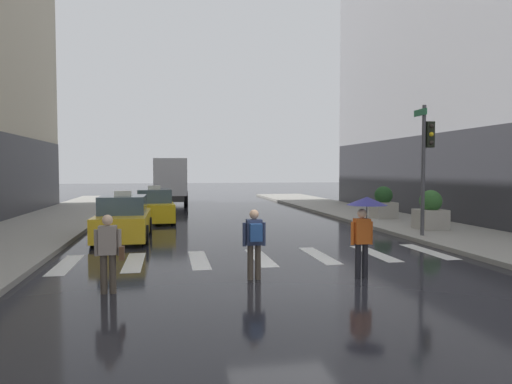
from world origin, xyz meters
TOP-DOWN VIEW (x-y plane):
  - ground_plane at (0.00, 0.00)m, footprint 160.00×160.00m
  - crosswalk_markings at (-0.00, 3.00)m, footprint 11.30×2.80m
  - traffic_light_pole at (6.70, 5.36)m, footprint 0.44×0.84m
  - taxi_lead at (-4.29, 7.48)m, footprint 1.95×4.55m
  - taxi_second at (-3.34, 13.17)m, footprint 2.09×4.62m
  - box_truck at (-2.39, 23.92)m, footprint 2.50×7.61m
  - pedestrian_with_umbrella at (1.95, 0.08)m, footprint 0.96×0.96m
  - pedestrian_with_backpack at (-0.68, 0.35)m, footprint 0.55×0.43m
  - pedestrian_with_handbag at (-3.87, -0.25)m, footprint 0.60×0.24m
  - planter_near_corner at (7.93, 6.99)m, footprint 1.10×1.10m
  - planter_mid_block at (8.02, 11.38)m, footprint 1.10×1.10m

SIDE VIEW (x-z plane):
  - ground_plane at x=0.00m, z-range 0.00..0.00m
  - crosswalk_markings at x=0.00m, z-range 0.00..0.01m
  - taxi_lead at x=-4.29m, z-range -0.18..1.63m
  - taxi_second at x=-3.34m, z-range -0.18..1.63m
  - planter_near_corner at x=7.93m, z-range 0.07..1.67m
  - planter_mid_block at x=8.02m, z-range 0.07..1.67m
  - pedestrian_with_handbag at x=-3.87m, z-range 0.11..1.76m
  - pedestrian_with_backpack at x=-0.68m, z-range 0.15..1.80m
  - pedestrian_with_umbrella at x=1.95m, z-range 0.55..2.49m
  - box_truck at x=-2.39m, z-range 0.18..3.53m
  - traffic_light_pole at x=6.70m, z-range 0.86..5.66m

